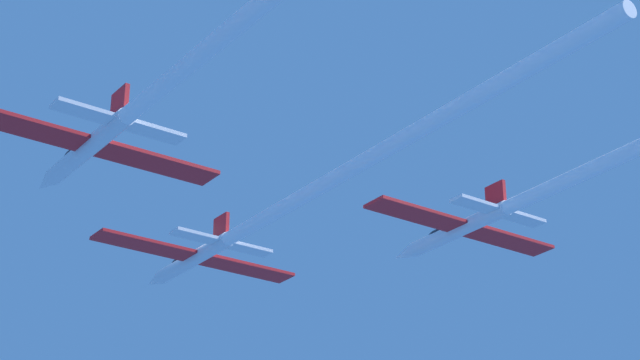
{
  "coord_description": "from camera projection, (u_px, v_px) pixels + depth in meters",
  "views": [
    {
      "loc": [
        -35.07,
        -65.71,
        -27.42
      ],
      "look_at": [
        0.1,
        -16.18,
        0.03
      ],
      "focal_mm": 64.81,
      "sensor_mm": 36.0,
      "label": 1
    }
  ],
  "objects": [
    {
      "name": "jet_right_wing",
      "position": [
        625.0,
        154.0,
        64.87
      ],
      "size": [
        14.79,
        48.52,
        2.45
      ],
      "color": "white"
    },
    {
      "name": "jet_lead",
      "position": [
        295.0,
        200.0,
        69.19
      ],
      "size": [
        14.79,
        44.66,
        2.45
      ],
      "color": "white"
    },
    {
      "name": "jet_left_wing",
      "position": [
        219.0,
        39.0,
        51.6
      ],
      "size": [
        14.79,
        47.8,
        2.45
      ],
      "color": "white"
    }
  ]
}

